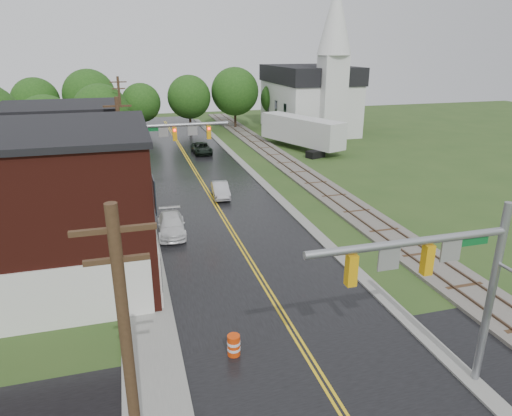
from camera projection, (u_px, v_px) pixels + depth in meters
name	position (u px, v px, depth m)	size (l,w,h in m)	color
main_road	(205.00, 187.00, 41.39)	(10.00, 90.00, 0.02)	black
cross_road	(341.00, 410.00, 16.01)	(60.00, 9.00, 0.02)	black
curb_right	(248.00, 169.00, 47.31)	(0.80, 70.00, 0.12)	gray
sidewalk_left	(137.00, 211.00, 35.27)	(2.40, 50.00, 0.12)	gray
brick_building	(9.00, 211.00, 23.20)	(14.30, 10.30, 8.30)	#48160F
yellow_house	(66.00, 173.00, 33.87)	(8.00, 7.00, 6.40)	tan
darkred_building	(89.00, 158.00, 42.62)	(7.00, 6.00, 4.40)	#3F0F0C
church	(312.00, 92.00, 66.10)	(10.40, 18.40, 20.00)	silver
railroad	(290.00, 165.00, 48.46)	(3.20, 80.00, 0.30)	#59544C
traffic_signal_near	(445.00, 271.00, 15.24)	(7.34, 0.30, 7.20)	gray
traffic_signal_far	(166.00, 141.00, 36.12)	(7.34, 0.43, 7.20)	gray
utility_pole_a	(130.00, 373.00, 10.87)	(1.80, 0.28, 9.00)	#382616
utility_pole_b	(123.00, 161.00, 30.81)	(1.80, 0.28, 9.00)	#382616
utility_pole_c	(121.00, 116.00, 50.76)	(1.80, 0.28, 9.00)	#382616
tree_left_c	(48.00, 127.00, 45.30)	(6.00, 6.00, 7.65)	black
tree_left_e	(103.00, 114.00, 51.92)	(6.40, 6.40, 8.16)	black
suv_dark	(202.00, 148.00, 54.12)	(2.07, 4.48, 1.25)	black
sedan_silver	(220.00, 190.00, 38.48)	(1.30, 3.73, 1.23)	#B3B3B8
pickup_white	(171.00, 225.00, 30.90)	(1.79, 4.39, 1.28)	white
semi_trailer	(301.00, 131.00, 55.78)	(6.97, 12.65, 3.93)	black
construction_barrel	(234.00, 345.00, 18.72)	(0.52, 0.52, 0.94)	red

